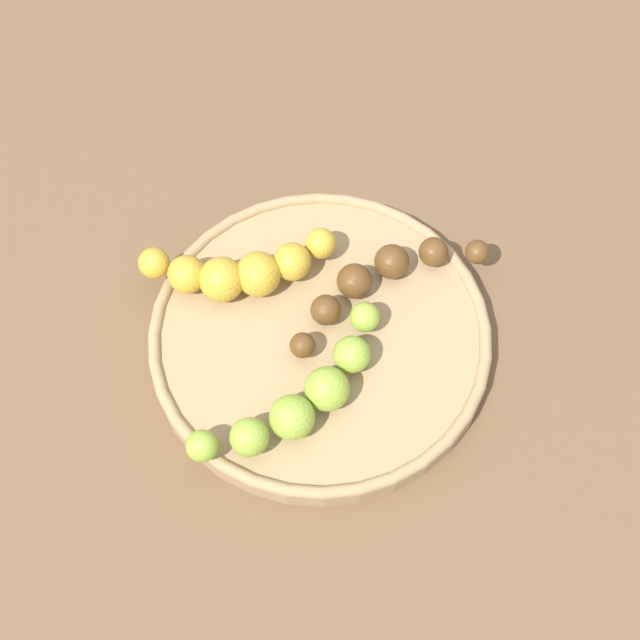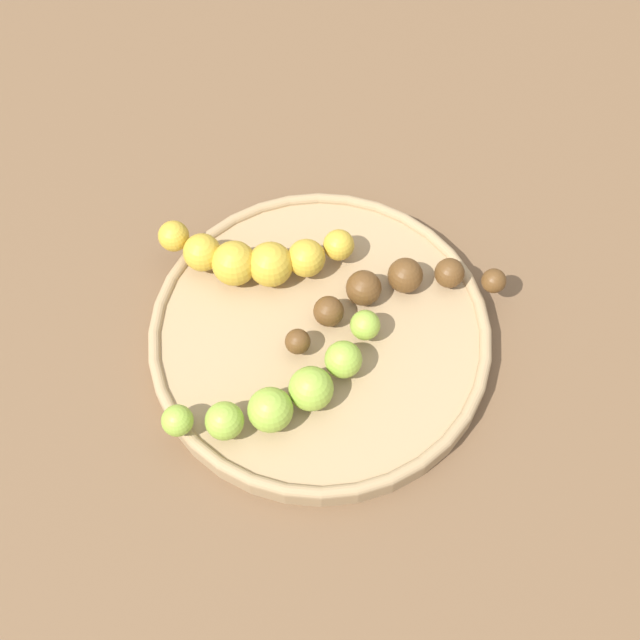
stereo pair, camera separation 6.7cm
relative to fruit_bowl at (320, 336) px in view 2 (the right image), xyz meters
The scene contains 5 objects.
ground_plane 0.01m from the fruit_bowl, ahead, with size 2.40×2.40×0.00m, color brown.
fruit_bowl is the anchor object (origin of this frame).
banana_spotted 0.08m from the fruit_bowl, 76.54° to the left, with size 0.10×0.14×0.04m.
banana_green 0.07m from the fruit_bowl, 169.61° to the right, with size 0.17×0.10×0.03m.
banana_overripe 0.07m from the fruit_bowl, 27.75° to the right, with size 0.15×0.12×0.03m.
Camera 2 is at (-0.27, -0.18, 0.62)m, focal length 48.15 mm.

